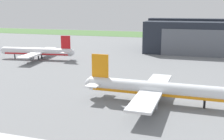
{
  "coord_description": "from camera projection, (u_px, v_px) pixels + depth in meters",
  "views": [
    {
      "loc": [
        14.28,
        -69.31,
        24.4
      ],
      "look_at": [
        -13.95,
        20.49,
        3.4
      ],
      "focal_mm": 45.08,
      "sensor_mm": 36.0,
      "label": 1
    }
  ],
  "objects": [
    {
      "name": "airliner_far_left",
      "position": [
        37.0,
        52.0,
        134.27
      ],
      "size": [
        37.37,
        32.97,
        11.62
      ],
      "color": "silver",
      "rests_on": "ground_plane"
    },
    {
      "name": "maintenance_hangar",
      "position": [
        224.0,
        36.0,
        155.38
      ],
      "size": [
        83.52,
        40.82,
        18.3
      ],
      "color": "#232833",
      "rests_on": "ground_plane"
    },
    {
      "name": "ground_plane",
      "position": [
        139.0,
        102.0,
        74.02
      ],
      "size": [
        440.0,
        440.0,
        0.0
      ],
      "primitive_type": "plane",
      "color": "slate"
    },
    {
      "name": "grass_field_strip",
      "position": [
        184.0,
        35.0,
        249.68
      ],
      "size": [
        440.0,
        56.0,
        0.08
      ],
      "primitive_type": "cube",
      "color": "#4C733D",
      "rests_on": "ground_plane"
    },
    {
      "name": "airliner_near_right",
      "position": [
        155.0,
        89.0,
        72.63
      ],
      "size": [
        39.44,
        34.22,
        12.12
      ],
      "color": "silver",
      "rests_on": "ground_plane"
    }
  ]
}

